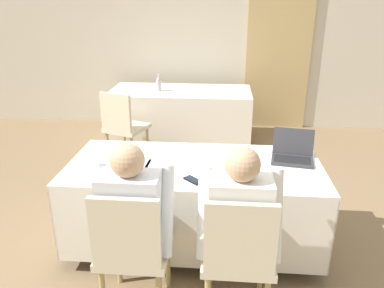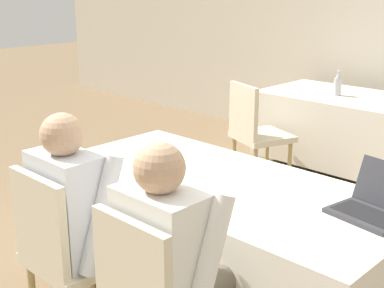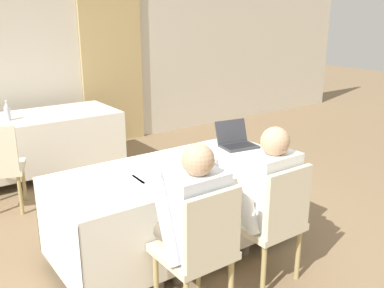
{
  "view_description": "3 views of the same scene",
  "coord_description": "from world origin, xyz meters",
  "px_view_note": "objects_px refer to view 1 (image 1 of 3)",
  "views": [
    {
      "loc": [
        0.2,
        -2.62,
        1.92
      ],
      "look_at": [
        0.0,
        -0.22,
        0.98
      ],
      "focal_mm": 35.0,
      "sensor_mm": 36.0,
      "label": 1
    },
    {
      "loc": [
        1.7,
        -1.98,
        1.73
      ],
      "look_at": [
        0.0,
        -0.22,
        0.98
      ],
      "focal_mm": 50.0,
      "sensor_mm": 36.0,
      "label": 2
    },
    {
      "loc": [
        -1.74,
        -2.63,
        1.89
      ],
      "look_at": [
        0.0,
        -0.22,
        0.98
      ],
      "focal_mm": 40.0,
      "sensor_mm": 36.0,
      "label": 3
    }
  ],
  "objects_px": {
    "water_bottle": "(159,84)",
    "chair_near_right": "(238,252)",
    "cell_phone": "(193,180)",
    "laptop": "(293,155)",
    "person_checkered_shirt": "(134,215)",
    "chair_far_spare": "(123,124)",
    "chair_near_left": "(132,247)",
    "person_white_shirt": "(239,220)"
  },
  "relations": [
    {
      "from": "chair_far_spare",
      "to": "chair_near_right",
      "type": "bearing_deg",
      "value": 139.43
    },
    {
      "from": "cell_phone",
      "to": "chair_near_left",
      "type": "bearing_deg",
      "value": -172.36
    },
    {
      "from": "water_bottle",
      "to": "chair_near_left",
      "type": "bearing_deg",
      "value": -83.54
    },
    {
      "from": "water_bottle",
      "to": "cell_phone",
      "type": "bearing_deg",
      "value": -75.49
    },
    {
      "from": "chair_near_left",
      "to": "person_white_shirt",
      "type": "distance_m",
      "value": 0.67
    },
    {
      "from": "person_white_shirt",
      "to": "chair_near_left",
      "type": "bearing_deg",
      "value": 9.09
    },
    {
      "from": "laptop",
      "to": "cell_phone",
      "type": "height_order",
      "value": "laptop"
    },
    {
      "from": "cell_phone",
      "to": "person_checkered_shirt",
      "type": "relative_size",
      "value": 0.13
    },
    {
      "from": "person_checkered_shirt",
      "to": "person_white_shirt",
      "type": "bearing_deg",
      "value": -180.0
    },
    {
      "from": "chair_far_spare",
      "to": "person_checkered_shirt",
      "type": "xyz_separation_m",
      "value": [
        0.67,
        -2.24,
        0.16
      ]
    },
    {
      "from": "laptop",
      "to": "person_checkered_shirt",
      "type": "relative_size",
      "value": 0.31
    },
    {
      "from": "chair_near_left",
      "to": "chair_far_spare",
      "type": "xyz_separation_m",
      "value": [
        -0.67,
        2.34,
        0.0
      ]
    },
    {
      "from": "laptop",
      "to": "person_checkered_shirt",
      "type": "xyz_separation_m",
      "value": [
        -1.09,
        -0.8,
        -0.11
      ]
    },
    {
      "from": "laptop",
      "to": "person_checkered_shirt",
      "type": "bearing_deg",
      "value": -134.56
    },
    {
      "from": "chair_far_spare",
      "to": "person_checkered_shirt",
      "type": "height_order",
      "value": "person_checkered_shirt"
    },
    {
      "from": "chair_near_right",
      "to": "chair_far_spare",
      "type": "height_order",
      "value": "same"
    },
    {
      "from": "chair_near_left",
      "to": "laptop",
      "type": "bearing_deg",
      "value": -140.39
    },
    {
      "from": "person_checkered_shirt",
      "to": "person_white_shirt",
      "type": "distance_m",
      "value": 0.65
    },
    {
      "from": "chair_near_right",
      "to": "chair_near_left",
      "type": "bearing_deg",
      "value": 0.0
    },
    {
      "from": "water_bottle",
      "to": "person_checkered_shirt",
      "type": "relative_size",
      "value": 0.2
    },
    {
      "from": "laptop",
      "to": "person_checkered_shirt",
      "type": "distance_m",
      "value": 1.35
    },
    {
      "from": "chair_near_right",
      "to": "laptop",
      "type": "bearing_deg",
      "value": -116.08
    },
    {
      "from": "laptop",
      "to": "cell_phone",
      "type": "bearing_deg",
      "value": -140.84
    },
    {
      "from": "laptop",
      "to": "chair_far_spare",
      "type": "xyz_separation_m",
      "value": [
        -1.75,
        1.44,
        -0.27
      ]
    },
    {
      "from": "water_bottle",
      "to": "person_checkered_shirt",
      "type": "distance_m",
      "value": 3.07
    },
    {
      "from": "person_white_shirt",
      "to": "water_bottle",
      "type": "bearing_deg",
      "value": -71.75
    },
    {
      "from": "water_bottle",
      "to": "person_white_shirt",
      "type": "xyz_separation_m",
      "value": [
        1.0,
        -3.04,
        -0.17
      ]
    },
    {
      "from": "chair_near_right",
      "to": "person_checkered_shirt",
      "type": "bearing_deg",
      "value": -9.09
    },
    {
      "from": "laptop",
      "to": "chair_near_right",
      "type": "bearing_deg",
      "value": -106.86
    },
    {
      "from": "laptop",
      "to": "cell_phone",
      "type": "distance_m",
      "value": 0.87
    },
    {
      "from": "chair_far_spare",
      "to": "cell_phone",
      "type": "bearing_deg",
      "value": 138.31
    },
    {
      "from": "person_checkered_shirt",
      "to": "cell_phone",
      "type": "bearing_deg",
      "value": -132.76
    },
    {
      "from": "cell_phone",
      "to": "chair_near_right",
      "type": "height_order",
      "value": "chair_near_right"
    },
    {
      "from": "chair_near_right",
      "to": "person_checkered_shirt",
      "type": "height_order",
      "value": "person_checkered_shirt"
    },
    {
      "from": "laptop",
      "to": "cell_phone",
      "type": "xyz_separation_m",
      "value": [
        -0.75,
        -0.43,
        -0.04
      ]
    },
    {
      "from": "water_bottle",
      "to": "chair_near_right",
      "type": "height_order",
      "value": "water_bottle"
    },
    {
      "from": "cell_phone",
      "to": "chair_far_spare",
      "type": "relative_size",
      "value": 0.16
    },
    {
      "from": "water_bottle",
      "to": "chair_near_left",
      "type": "xyz_separation_m",
      "value": [
        0.36,
        -3.15,
        -0.33
      ]
    },
    {
      "from": "laptop",
      "to": "chair_far_spare",
      "type": "bearing_deg",
      "value": 149.77
    },
    {
      "from": "chair_near_left",
      "to": "chair_far_spare",
      "type": "height_order",
      "value": "same"
    },
    {
      "from": "cell_phone",
      "to": "person_white_shirt",
      "type": "xyz_separation_m",
      "value": [
        0.31,
        -0.36,
        -0.07
      ]
    },
    {
      "from": "person_white_shirt",
      "to": "chair_near_right",
      "type": "bearing_deg",
      "value": 90.0
    }
  ]
}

